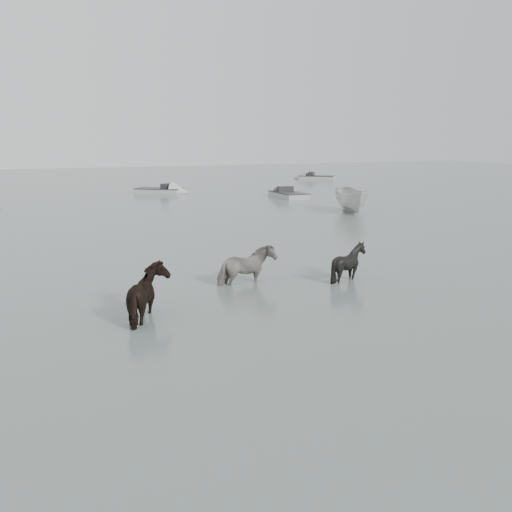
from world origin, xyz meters
The scene contains 8 objects.
ground centered at (0.00, 0.00, 0.00)m, with size 140.00×140.00×0.00m, color #576762.
pony_pinto centered at (0.76, 1.40, 0.72)m, with size 0.78×1.72×1.45m, color black.
pony_dark centered at (-2.50, -0.69, 0.79)m, with size 1.56×1.34×1.57m, color black.
pony_black centered at (3.70, 0.58, 0.67)m, with size 1.08×1.22×1.34m, color black.
boat_small centered at (12.44, 14.00, 0.78)m, with size 1.52×4.04×1.56m, color beige.
skiff_port centered at (12.70, 22.48, 0.38)m, with size 4.95×1.60×0.75m, color #A0A2A0, non-canonical shape.
skiff_mid centered at (5.14, 29.30, 0.38)m, with size 4.84×1.60×0.75m, color #ACAEAB, non-canonical shape.
skiff_star centered at (23.30, 37.26, 0.38)m, with size 4.84×1.60×0.75m, color #AAA9A5, non-canonical shape.
Camera 1 is at (-5.33, -13.40, 4.14)m, focal length 40.00 mm.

